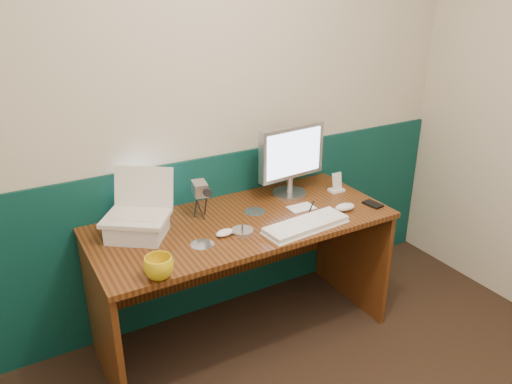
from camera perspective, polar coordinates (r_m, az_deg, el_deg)
back_wall at (r=2.76m, az=-6.95°, el=8.74°), size 3.50×0.04×2.50m
wainscot at (r=3.03m, az=-6.18°, el=-5.19°), size 3.48×0.02×1.00m
desk at (r=2.84m, az=-1.52°, el=-10.03°), size 1.60×0.70×0.75m
laptop_riser at (r=2.54m, az=-13.41°, el=-4.05°), size 0.35×0.34×0.09m
laptop at (r=2.47m, az=-13.77°, el=-0.47°), size 0.38×0.37×0.25m
monitor at (r=2.89m, az=3.95°, el=3.59°), size 0.44×0.16×0.43m
keyboard at (r=2.58m, az=5.73°, el=-3.82°), size 0.47×0.19×0.03m
mouse_right at (r=2.80m, az=10.13°, el=-1.71°), size 0.12×0.08×0.04m
mouse_left at (r=2.50m, az=-3.60°, el=-4.66°), size 0.10×0.07×0.03m
mug at (r=2.19m, az=-11.05°, el=-8.45°), size 0.13×0.13×0.10m
camcorder at (r=2.66m, az=-6.38°, el=-0.98°), size 0.11×0.14×0.20m
cd_spindle at (r=2.51m, az=-1.56°, el=-4.55°), size 0.11×0.11×0.02m
cd_loose_a at (r=2.44m, az=-6.15°, el=-5.96°), size 0.12×0.12×0.00m
cd_loose_b at (r=2.75m, az=-0.14°, el=-2.24°), size 0.12×0.12×0.00m
pen at (r=2.82m, az=6.39°, el=-1.61°), size 0.10×0.10×0.01m
papers at (r=2.80m, az=5.21°, el=-1.79°), size 0.15×0.10×0.00m
dock at (r=3.05m, az=9.17°, el=0.23°), size 0.09×0.07×0.02m
music_player at (r=3.02m, az=9.24°, el=1.25°), size 0.06×0.03×0.10m
pda at (r=2.90m, az=13.21°, el=-1.36°), size 0.08×0.12×0.01m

